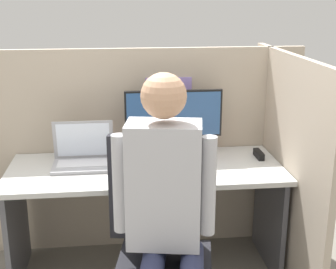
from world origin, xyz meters
The scene contains 11 objects.
cubicle_panel_back centered at (0.00, 0.68, 0.69)m, with size 2.15×0.05×1.37m.
cubicle_panel_right centered at (0.85, 0.26, 0.69)m, with size 0.04×1.28×1.37m.
desk centered at (0.00, 0.33, 0.54)m, with size 1.65×0.65×0.70m.
paper_box centered at (0.19, 0.50, 0.74)m, with size 0.36×0.24×0.07m.
monitor centered at (0.19, 0.50, 0.96)m, with size 0.61×0.19×0.36m.
laptop centered at (-0.37, 0.40, 0.75)m, with size 0.37×0.25×0.26m.
mouse centered at (-0.07, 0.26, 0.72)m, with size 0.06×0.05×0.04m.
stapler centered at (0.73, 0.41, 0.72)m, with size 0.04×0.14×0.04m.
carrot_toy centered at (0.19, 0.18, 0.73)m, with size 0.05×0.15×0.05m.
office_chair centered at (0.02, -0.22, 0.51)m, with size 0.55×0.60×1.02m.
person centered at (0.05, -0.38, 0.79)m, with size 0.47×0.49×1.38m.
Camera 1 is at (-0.16, -2.31, 1.71)m, focal length 50.00 mm.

